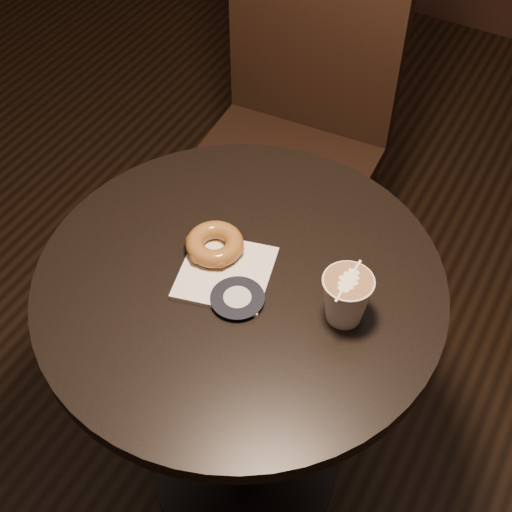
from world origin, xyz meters
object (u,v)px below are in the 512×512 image
doughnut (215,244)px  latte_cup (346,299)px  pastry_bag (226,273)px  chair (296,110)px  cafe_table (241,345)px

doughnut → latte_cup: bearing=-3.3°
pastry_bag → latte_cup: size_ratio=1.65×
pastry_bag → doughnut: (-0.04, 0.03, 0.02)m
chair → pastry_bag: chair is taller
pastry_bag → chair: bearing=91.7°
chair → pastry_bag: size_ratio=7.27×
cafe_table → latte_cup: 0.31m
pastry_bag → doughnut: size_ratio=1.50×
chair → cafe_table: bearing=-75.7°
cafe_table → doughnut: doughnut is taller
cafe_table → pastry_bag: (-0.02, -0.00, 0.20)m
cafe_table → latte_cup: (0.19, 0.01, 0.24)m
cafe_table → doughnut: bearing=156.8°
latte_cup → chair: bearing=122.5°
doughnut → pastry_bag: bearing=-38.5°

